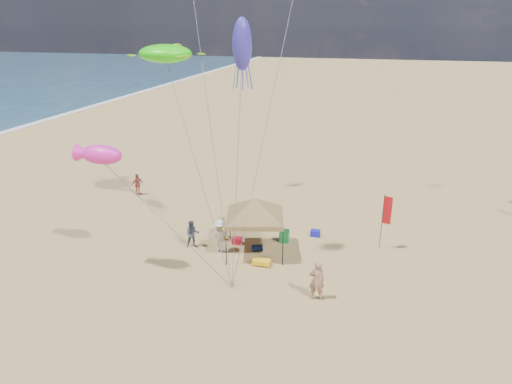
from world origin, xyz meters
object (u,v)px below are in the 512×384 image
canopy_tent (255,201)px  cooler_blue (315,233)px  person_near_a (317,280)px  beach_cart (261,262)px  chair_yellow (221,233)px  person_near_b (192,234)px  cooler_red (237,241)px  feather_flag (386,214)px  chair_green (284,236)px  person_near_c (220,236)px  person_far_a (137,184)px

canopy_tent → cooler_blue: canopy_tent is taller
person_near_a → cooler_blue: bearing=-93.6°
cooler_blue → beach_cart: cooler_blue is taller
canopy_tent → chair_yellow: canopy_tent is taller
cooler_blue → beach_cart: 4.67m
beach_cart → person_near_b: bearing=166.8°
person_near_a → person_near_b: 8.01m
chair_yellow → cooler_blue: bearing=18.6°
cooler_red → feather_flag: bearing=11.0°
cooler_blue → chair_green: chair_green is taller
person_near_a → person_near_c: 6.48m
cooler_blue → beach_cart: bearing=-118.3°
cooler_red → chair_green: (2.52, 0.93, 0.16)m
person_near_a → person_near_c: bearing=-41.0°
chair_green → chair_yellow: (-3.61, -0.59, 0.00)m
feather_flag → cooler_blue: feather_flag is taller
feather_flag → person_near_c: size_ratio=1.67×
chair_green → person_near_c: bearing=-146.5°
person_near_a → person_far_a: bearing=-46.6°
person_near_a → person_far_a: 17.38m
person_near_a → person_far_a: size_ratio=1.21×
cooler_red → person_near_c: size_ratio=0.29×
beach_cart → person_near_b: 4.33m
cooler_red → person_far_a: person_far_a is taller
feather_flag → chair_yellow: size_ratio=4.49×
person_near_b → canopy_tent: bearing=-18.5°
cooler_blue → person_near_a: person_near_a is taller
feather_flag → cooler_blue: (-3.81, 0.56, -1.90)m
person_near_c → feather_flag: bearing=-166.7°
chair_green → beach_cart: chair_green is taller
person_near_c → cooler_red: bearing=-122.2°
chair_green → beach_cart: 3.01m
chair_green → person_near_a: person_near_a is taller
cooler_blue → chair_yellow: bearing=-161.4°
cooler_red → person_far_a: bearing=148.7°
cooler_red → chair_yellow: 1.15m
cooler_red → person_near_a: bearing=-40.3°
feather_flag → cooler_blue: bearing=171.6°
beach_cart → person_near_a: size_ratio=0.47×
person_far_a → cooler_blue: bearing=-82.6°
person_near_b → person_far_a: person_near_b is taller
person_near_b → cooler_red: bearing=-0.1°
person_far_a → chair_green: bearing=-89.6°
person_near_b → person_near_c: (1.65, -0.11, 0.15)m
canopy_tent → cooler_blue: size_ratio=10.51×
beach_cart → cooler_red: bearing=133.7°
canopy_tent → chair_green: 3.36m
chair_yellow → person_near_c: person_near_c is taller
cooler_blue → person_near_a: size_ratio=0.28×
person_near_c → person_far_a: bearing=-42.1°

